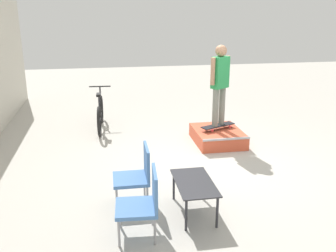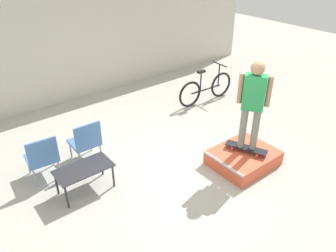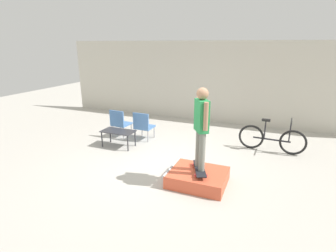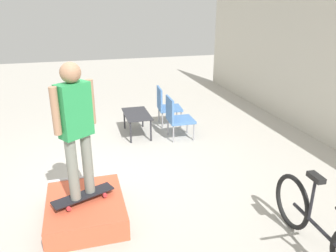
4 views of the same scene
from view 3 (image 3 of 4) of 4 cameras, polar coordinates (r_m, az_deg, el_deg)
The scene contains 9 objects.
ground_plane at distance 6.52m, azimuth -1.22°, elevation -8.79°, with size 24.00×24.00×0.00m, color #B7B2A8.
house_wall_back at distance 10.08m, azimuth 8.73°, elevation 9.38°, with size 12.00×0.06×3.00m.
skate_ramp_box at distance 5.76m, azimuth 6.46°, elevation -11.05°, with size 1.22×0.98×0.31m.
skateboard_on_ramp at distance 5.64m, azimuth 6.89°, elevation -9.16°, with size 0.49×0.81×0.07m.
person_skater at distance 5.26m, azimuth 7.28°, elevation 0.77°, with size 0.38×0.49×1.70m.
coffee_table at distance 7.72m, azimuth -10.78°, elevation -1.47°, with size 0.96×0.52×0.48m.
patio_chair_left at distance 8.53m, azimuth -10.47°, elevation 0.84°, with size 0.56×0.56×0.89m.
patio_chair_right at distance 8.12m, azimuth -5.42°, elevation 0.21°, with size 0.53×0.53×0.89m.
bicycle at distance 7.80m, azimuth 21.62°, elevation -2.61°, with size 1.78×0.52×0.97m.
Camera 3 is at (2.34, -5.36, 2.88)m, focal length 28.00 mm.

